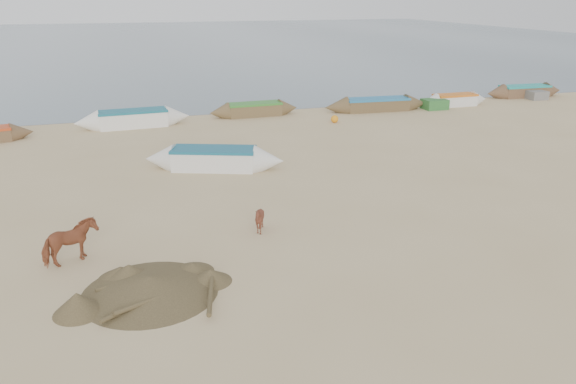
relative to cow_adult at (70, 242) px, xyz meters
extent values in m
plane|color=tan|center=(6.76, -2.78, -0.64)|extent=(140.00, 140.00, 0.00)
plane|color=slate|center=(6.76, 79.22, -0.63)|extent=(160.00, 160.00, 0.00)
imported|color=brown|center=(0.00, 0.00, 0.00)|extent=(1.65, 1.30, 1.27)
imported|color=#5A2A1C|center=(5.59, 0.50, -0.19)|extent=(1.05, 1.01, 0.90)
cone|color=brown|center=(1.97, -2.34, -0.41)|extent=(4.12, 4.12, 0.45)
sphere|color=orange|center=(13.85, 14.74, -0.42)|extent=(0.44, 0.44, 0.44)
cube|color=slate|center=(2.36, 19.12, -0.36)|extent=(1.20, 1.10, 0.56)
cube|color=#2F692F|center=(21.65, 16.63, -0.32)|extent=(1.50, 1.20, 0.64)
cube|color=slate|center=(30.54, 17.65, -0.34)|extent=(1.30, 1.20, 0.60)
camera|label=1|loc=(1.56, -15.43, 6.57)|focal=35.00mm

